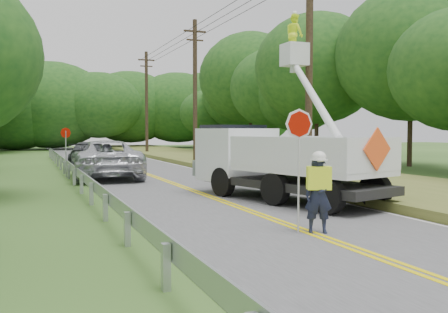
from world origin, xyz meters
name	(u,v)px	position (x,y,z in m)	size (l,w,h in m)	color
ground	(327,240)	(0.00, 0.00, 0.00)	(140.00, 140.00, 0.00)	#31521D
road	(162,180)	(0.00, 14.00, 0.01)	(7.20, 96.00, 0.03)	#4E4E50
guardrail	(72,169)	(-4.02, 14.91, 0.55)	(0.18, 48.00, 0.77)	#A2A6AB
utility_poles	(234,79)	(5.00, 17.02, 5.27)	(1.60, 43.30, 10.00)	black
tall_grass_verge	(293,172)	(7.10, 14.00, 0.15)	(7.00, 96.00, 0.30)	#576628
treeline_right	(317,78)	(15.45, 24.88, 6.50)	(12.42, 52.52, 12.15)	#332319
treeline_horizon	(75,105)	(-0.20, 56.23, 5.50)	(57.60, 15.17, 11.36)	#194518
flagger	(318,189)	(0.16, 0.64, 1.02)	(1.11, 0.62, 2.82)	#191E33
bucket_truck	(268,151)	(1.96, 6.70, 1.61)	(4.84, 7.76, 7.07)	black
suv_silver	(106,159)	(-2.39, 15.65, 0.94)	(3.07, 6.66, 1.85)	silver
suv_darkgrey	(89,154)	(-2.24, 23.68, 0.83)	(2.26, 5.56, 1.61)	#35383C
stop_sign_permanent	(66,144)	(-4.14, 17.01, 1.65)	(0.51, 0.20, 2.49)	#A2A6AB
yard_sign	(345,175)	(6.13, 7.98, 0.51)	(0.48, 0.16, 0.71)	white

